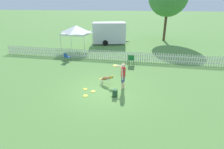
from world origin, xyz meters
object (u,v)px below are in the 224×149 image
object	(u,v)px
leaping_dog	(106,78)
backpack_on_grass	(115,93)
handler_person	(123,73)
folding_chair_blue_left	(67,56)
equipment_trailer	(109,33)
folding_chair_center	(131,59)
frisbee_midfield	(101,79)
canopy_tent_main	(76,30)
frisbee_near_handler	(85,89)
frisbee_near_dog	(93,91)
frisbee_far_scatter	(85,96)

from	to	relation	value
leaping_dog	backpack_on_grass	world-z (taller)	leaping_dog
handler_person	folding_chair_blue_left	xyz separation A→B (m)	(-5.74, 4.43, -0.56)
equipment_trailer	folding_chair_center	bearing A→B (deg)	-79.51
frisbee_midfield	canopy_tent_main	xyz separation A→B (m)	(-4.59, 7.20, 2.27)
frisbee_near_handler	frisbee_near_dog	distance (m)	0.61
backpack_on_grass	folding_chair_center	world-z (taller)	folding_chair_center
leaping_dog	frisbee_midfield	bearing A→B (deg)	-124.63
handler_person	frisbee_near_dog	distance (m)	2.10
frisbee_midfield	backpack_on_grass	bearing A→B (deg)	-57.75
frisbee_near_dog	frisbee_midfield	distance (m)	1.95
frisbee_near_dog	backpack_on_grass	bearing A→B (deg)	-12.13
frisbee_near_dog	equipment_trailer	bearing A→B (deg)	98.16
frisbee_midfield	backpack_on_grass	size ratio (longest dim) A/B	0.60
backpack_on_grass	equipment_trailer	xyz separation A→B (m)	(-3.31, 13.66, 1.21)
folding_chair_blue_left	frisbee_far_scatter	bearing A→B (deg)	143.16
frisbee_far_scatter	backpack_on_grass	world-z (taller)	backpack_on_grass
folding_chair_center	frisbee_near_handler	bearing A→B (deg)	67.07
frisbee_midfield	equipment_trailer	bearing A→B (deg)	99.43
handler_person	equipment_trailer	xyz separation A→B (m)	(-3.58, 12.59, 0.38)
folding_chair_blue_left	canopy_tent_main	distance (m)	4.37
equipment_trailer	frisbee_near_handler	bearing A→B (deg)	-98.29
frisbee_midfield	frisbee_far_scatter	distance (m)	2.55
leaping_dog	frisbee_far_scatter	size ratio (longest dim) A/B	4.38
leaping_dog	backpack_on_grass	xyz separation A→B (m)	(0.85, -1.46, -0.22)
folding_chair_center	equipment_trailer	size ratio (longest dim) A/B	0.18
handler_person	folding_chair_center	xyz separation A→B (m)	(0.08, 4.59, -0.48)
folding_chair_center	frisbee_near_dog	bearing A→B (deg)	73.21
leaping_dog	frisbee_near_handler	distance (m)	1.53
handler_person	backpack_on_grass	distance (m)	1.38
frisbee_near_dog	folding_chair_center	xyz separation A→B (m)	(1.75, 5.36, 0.54)
frisbee_near_dog	canopy_tent_main	world-z (taller)	canopy_tent_main
equipment_trailer	folding_chair_blue_left	bearing A→B (deg)	-118.96
frisbee_midfield	canopy_tent_main	size ratio (longest dim) A/B	0.09
frisbee_far_scatter	frisbee_near_handler	bearing A→B (deg)	110.37
frisbee_far_scatter	folding_chair_center	size ratio (longest dim) A/B	0.28
frisbee_near_handler	folding_chair_center	bearing A→B (deg)	65.76
folding_chair_blue_left	folding_chair_center	world-z (taller)	folding_chair_center
frisbee_far_scatter	equipment_trailer	size ratio (longest dim) A/B	0.05
frisbee_near_handler	handler_person	bearing A→B (deg)	14.30
handler_person	frisbee_far_scatter	size ratio (longest dim) A/B	6.46
handler_person	equipment_trailer	bearing A→B (deg)	35.40
folding_chair_blue_left	equipment_trailer	bearing A→B (deg)	-84.94
backpack_on_grass	handler_person	bearing A→B (deg)	75.89
leaping_dog	folding_chair_blue_left	bearing A→B (deg)	-111.63
frisbee_near_dog	folding_chair_blue_left	size ratio (longest dim) A/B	0.32
leaping_dog	frisbee_near_handler	bearing A→B (deg)	-29.95
frisbee_near_handler	folding_chair_blue_left	size ratio (longest dim) A/B	0.32
frisbee_near_dog	folding_chair_blue_left	world-z (taller)	folding_chair_blue_left
frisbee_far_scatter	canopy_tent_main	distance (m)	10.90
handler_person	folding_chair_blue_left	size ratio (longest dim) A/B	2.06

